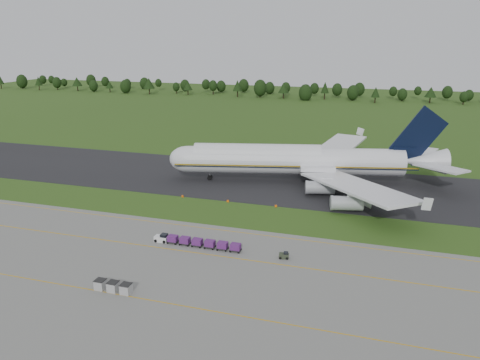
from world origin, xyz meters
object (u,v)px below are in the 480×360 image
(utility_cart, at_px, (284,256))
(edge_markers, at_px, (228,201))
(baggage_train, at_px, (196,242))
(aircraft, at_px, (299,160))
(uld_row, at_px, (113,287))

(utility_cart, bearing_deg, edge_markers, 126.92)
(baggage_train, xyz_separation_m, edge_markers, (-2.17, 26.67, -0.66))
(baggage_train, bearing_deg, edge_markers, 94.66)
(aircraft, distance_m, utility_cart, 50.53)
(aircraft, xyz_separation_m, uld_row, (-18.11, -69.78, -5.48))
(aircraft, bearing_deg, edge_markers, -121.20)
(utility_cart, relative_size, uld_row, 0.30)
(uld_row, distance_m, edge_markers, 46.98)
(aircraft, height_order, utility_cart, aircraft)
(aircraft, distance_m, uld_row, 72.30)
(uld_row, bearing_deg, baggage_train, 72.45)
(baggage_train, height_order, uld_row, uld_row)
(baggage_train, xyz_separation_m, utility_cart, (17.97, -0.14, -0.39))
(aircraft, xyz_separation_m, baggage_train, (-11.75, -49.67, -5.45))
(uld_row, relative_size, edge_markers, 0.26)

